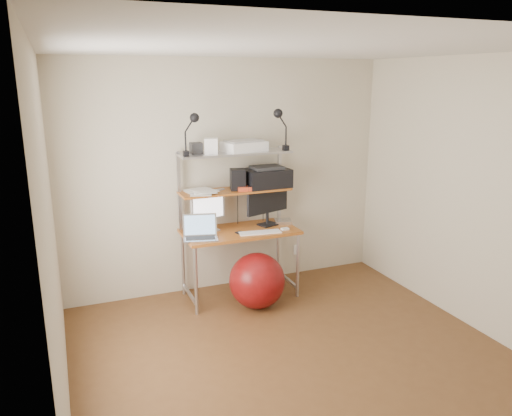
{
  "coord_description": "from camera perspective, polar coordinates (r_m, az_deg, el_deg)",
  "views": [
    {
      "loc": [
        -1.72,
        -3.27,
        2.3
      ],
      "look_at": [
        0.07,
        1.15,
        1.05
      ],
      "focal_mm": 35.0,
      "sensor_mm": 36.0,
      "label": 1
    }
  ],
  "objects": [
    {
      "name": "scanner",
      "position": [
        5.25,
        -1.38,
        7.13
      ],
      "size": [
        0.49,
        0.37,
        0.11
      ],
      "rotation": [
        0.0,
        0.0,
        0.22
      ],
      "color": "white",
      "rests_on": "top_shelf"
    },
    {
      "name": "mouse",
      "position": [
        5.26,
        3.33,
        -2.41
      ],
      "size": [
        0.09,
        0.06,
        0.02
      ],
      "primitive_type": "cube",
      "rotation": [
        0.0,
        0.0,
        0.15
      ],
      "color": "white",
      "rests_on": "desktop"
    },
    {
      "name": "clip_lamp_left",
      "position": [
        4.92,
        -7.26,
        9.42
      ],
      "size": [
        0.17,
        0.09,
        0.42
      ],
      "color": "black",
      "rests_on": "top_shelf"
    },
    {
      "name": "box_white",
      "position": [
        5.07,
        -5.14,
        7.06
      ],
      "size": [
        0.16,
        0.15,
        0.16
      ],
      "primitive_type": "cube",
      "rotation": [
        0.0,
        0.0,
        -0.33
      ],
      "color": "white",
      "rests_on": "top_shelf"
    },
    {
      "name": "exercise_ball",
      "position": [
        5.14,
        0.12,
        -8.31
      ],
      "size": [
        0.57,
        0.57,
        0.57
      ],
      "primitive_type": "sphere",
      "color": "maroon",
      "rests_on": "floor"
    },
    {
      "name": "room",
      "position": [
        3.84,
        5.53,
        -1.19
      ],
      "size": [
        3.6,
        3.6,
        3.6
      ],
      "color": "brown",
      "rests_on": "ground"
    },
    {
      "name": "phone",
      "position": [
        5.13,
        -1.63,
        -2.92
      ],
      "size": [
        0.12,
        0.16,
        0.01
      ],
      "primitive_type": "cube",
      "rotation": [
        0.0,
        0.0,
        0.34
      ],
      "color": "black",
      "rests_on": "desktop"
    },
    {
      "name": "monitor_silver",
      "position": [
        5.2,
        -5.49,
        -0.02
      ],
      "size": [
        0.4,
        0.19,
        0.45
      ],
      "rotation": [
        0.0,
        0.0,
        0.31
      ],
      "color": "#B2B3B7",
      "rests_on": "desktop"
    },
    {
      "name": "monitor_black",
      "position": [
        5.38,
        1.32,
        0.9
      ],
      "size": [
        0.53,
        0.22,
        0.55
      ],
      "rotation": [
        0.0,
        0.0,
        0.31
      ],
      "color": "black",
      "rests_on": "desktop"
    },
    {
      "name": "clip_lamp_right",
      "position": [
        5.24,
        2.73,
        10.0
      ],
      "size": [
        0.17,
        0.1,
        0.44
      ],
      "color": "black",
      "rests_on": "top_shelf"
    },
    {
      "name": "keyboard",
      "position": [
        5.15,
        0.46,
        -2.81
      ],
      "size": [
        0.45,
        0.18,
        0.01
      ],
      "primitive_type": "cube",
      "rotation": [
        0.0,
        0.0,
        -0.12
      ],
      "color": "white",
      "rests_on": "desktop"
    },
    {
      "name": "paper_stack",
      "position": [
        5.15,
        -6.31,
        1.89
      ],
      "size": [
        0.33,
        0.42,
        0.02
      ],
      "color": "white",
      "rests_on": "mid_shelf"
    },
    {
      "name": "printer",
      "position": [
        5.38,
        1.23,
        3.55
      ],
      "size": [
        0.49,
        0.34,
        0.23
      ],
      "rotation": [
        0.0,
        0.0,
        0.03
      ],
      "color": "black",
      "rests_on": "mid_shelf"
    },
    {
      "name": "box_grey",
      "position": [
        5.1,
        -6.86,
        6.81
      ],
      "size": [
        0.11,
        0.11,
        0.11
      ],
      "primitive_type": "cube",
      "rotation": [
        0.0,
        0.0,
        0.04
      ],
      "color": "#2B2B2D",
      "rests_on": "top_shelf"
    },
    {
      "name": "red_box",
      "position": [
        5.21,
        -1.22,
        2.24
      ],
      "size": [
        0.18,
        0.14,
        0.05
      ],
      "primitive_type": "cube",
      "rotation": [
        0.0,
        0.0,
        -0.18
      ],
      "color": "#C73F1F",
      "rests_on": "mid_shelf"
    },
    {
      "name": "nas_cube",
      "position": [
        5.23,
        -2.11,
        3.27
      ],
      "size": [
        0.18,
        0.18,
        0.22
      ],
      "primitive_type": "cube",
      "rotation": [
        0.0,
        0.0,
        -0.21
      ],
      "color": "black",
      "rests_on": "mid_shelf"
    },
    {
      "name": "computer_desk",
      "position": [
        5.25,
        -2.12,
        -0.12
      ],
      "size": [
        1.2,
        0.6,
        1.57
      ],
      "color": "#B45F23",
      "rests_on": "ground"
    },
    {
      "name": "mac_mini",
      "position": [
        5.52,
        3.11,
        -1.52
      ],
      "size": [
        0.22,
        0.22,
        0.03
      ],
      "primitive_type": "cube",
      "rotation": [
        0.0,
        0.0,
        -0.31
      ],
      "color": "#BABABF",
      "rests_on": "desktop"
    },
    {
      "name": "wall_outlet",
      "position": [
        6.01,
        4.67,
        -4.74
      ],
      "size": [
        0.08,
        0.01,
        0.12
      ],
      "primitive_type": "cube",
      "color": "white",
      "rests_on": "room"
    },
    {
      "name": "laptop",
      "position": [
        5.02,
        -6.4,
        -2.88
      ],
      "size": [
        0.39,
        0.34,
        0.3
      ],
      "rotation": [
        0.0,
        0.0,
        -0.24
      ],
      "color": "#BABABF",
      "rests_on": "desktop"
    }
  ]
}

